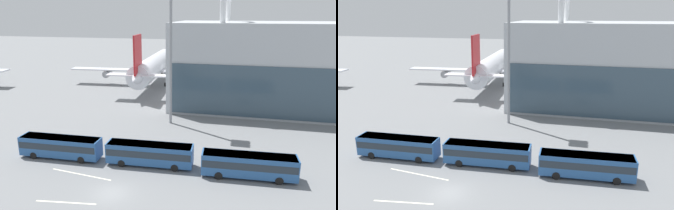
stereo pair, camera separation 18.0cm
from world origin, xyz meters
TOP-DOWN VIEW (x-y plane):
  - ground_plane at (0.00, 0.00)m, footprint 440.00×440.00m
  - airliner_at_gate_far at (-11.50, 57.42)m, footprint 47.49×44.13m
  - shuttle_bus_0 at (-10.85, 7.33)m, footprint 11.83×3.03m
  - shuttle_bus_1 at (2.23, 7.95)m, footprint 11.87×3.24m
  - shuttle_bus_2 at (15.31, 7.56)m, footprint 11.87×3.24m
  - floodlight_mast at (0.97, 25.92)m, footprint 2.72×2.72m
  - lane_stripe_0 at (-4.14, -3.02)m, footprint 6.83×1.14m
  - lane_stripe_5 at (-5.65, 3.28)m, footprint 8.82×1.35m

SIDE VIEW (x-z plane):
  - ground_plane at x=0.00m, z-range 0.00..0.00m
  - lane_stripe_0 at x=-4.14m, z-range 0.00..0.01m
  - lane_stripe_5 at x=-5.65m, z-range 0.00..0.01m
  - shuttle_bus_0 at x=-10.85m, z-range 0.28..3.37m
  - shuttle_bus_1 at x=2.23m, z-range 0.28..3.37m
  - shuttle_bus_2 at x=15.31m, z-range 0.28..3.37m
  - airliner_at_gate_far at x=-11.50m, z-range -2.26..13.01m
  - floodlight_mast at x=0.97m, z-range 5.56..35.65m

